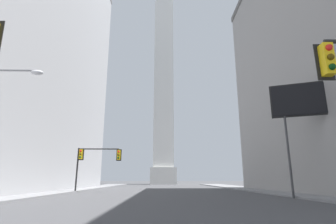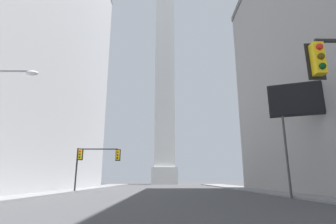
# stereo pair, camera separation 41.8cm
# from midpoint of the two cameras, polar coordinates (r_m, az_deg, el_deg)

# --- Properties ---
(sidewalk_left) EXTENTS (5.00, 90.71, 0.15)m
(sidewalk_left) POSITION_cam_midpoint_polar(r_m,az_deg,el_deg) (30.08, -25.98, -15.55)
(sidewalk_left) COLOR slate
(sidewalk_left) RESTS_ON ground_plane
(sidewalk_right) EXTENTS (5.00, 90.71, 0.15)m
(sidewalk_right) POSITION_cam_midpoint_polar(r_m,az_deg,el_deg) (30.22, 23.94, -15.75)
(sidewalk_right) COLOR slate
(sidewalk_right) RESTS_ON ground_plane
(obelisk) EXTENTS (7.23, 7.23, 78.33)m
(obelisk) POSITION_cam_midpoint_polar(r_m,az_deg,el_deg) (84.26, -1.06, 11.34)
(obelisk) COLOR silver
(obelisk) RESTS_ON ground_plane
(traffic_light_mid_left) EXTENTS (5.09, 0.50, 4.87)m
(traffic_light_mid_left) POSITION_cam_midpoint_polar(r_m,az_deg,el_deg) (31.51, -16.33, -9.65)
(traffic_light_mid_left) COLOR black
(traffic_light_mid_left) RESTS_ON ground_plane
(billboard_sign) EXTENTS (5.51, 2.25, 9.04)m
(billboard_sign) POSITION_cam_midpoint_polar(r_m,az_deg,el_deg) (23.69, 28.05, 1.82)
(billboard_sign) COLOR #3F3F42
(billboard_sign) RESTS_ON ground_plane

